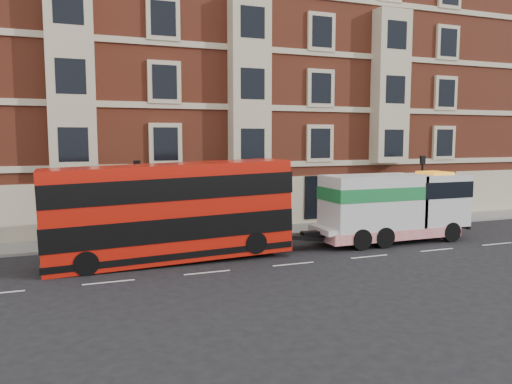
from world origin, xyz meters
TOP-DOWN VIEW (x-y plane):
  - ground at (0.00, 0.00)m, footprint 120.00×120.00m
  - sidewalk at (0.00, 7.50)m, footprint 90.00×3.00m
  - victorian_terrace at (0.50, 15.00)m, footprint 45.00×12.00m
  - lamp_post_west at (-6.00, 6.20)m, footprint 0.35×0.15m
  - lamp_post_east at (12.00, 6.20)m, footprint 0.35×0.15m
  - double_decker_bus at (-5.04, 2.49)m, footprint 11.05×2.54m
  - tow_truck at (7.02, 2.49)m, footprint 8.85×2.62m
  - pedestrian at (-7.48, 6.56)m, footprint 0.77×0.67m

SIDE VIEW (x-z plane):
  - ground at x=0.00m, z-range 0.00..0.00m
  - sidewalk at x=0.00m, z-range 0.00..0.15m
  - pedestrian at x=-7.48m, z-range 0.15..1.93m
  - tow_truck at x=7.02m, z-range 0.11..3.80m
  - double_decker_bus at x=-5.04m, z-range 0.13..4.61m
  - lamp_post_west at x=-6.00m, z-range 0.50..4.85m
  - lamp_post_east at x=12.00m, z-range 0.50..4.85m
  - victorian_terrace at x=0.50m, z-range -0.13..20.27m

